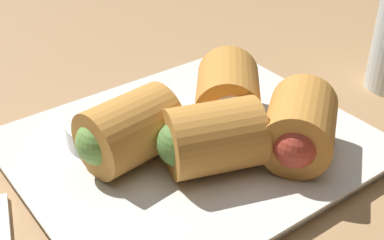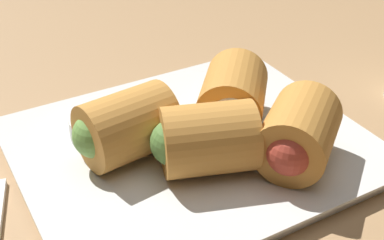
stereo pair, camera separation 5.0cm
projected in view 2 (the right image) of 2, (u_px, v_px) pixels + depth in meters
The scene contains 8 objects.
table_surface at pixel (159, 166), 51.42cm from camera, with size 180.00×140.00×2.00cm.
serving_plate at pixel (192, 148), 50.85cm from camera, with size 31.82×27.04×1.50cm.
roll_front_left at pixel (202, 140), 45.39cm from camera, with size 9.63×8.47×6.22cm.
roll_front_right at pixel (235, 99), 50.98cm from camera, with size 9.85×10.06×6.22cm.
roll_back_left at pixel (297, 136), 45.84cm from camera, with size 10.06×9.75×6.22cm.
roll_back_right at pixel (122, 127), 46.95cm from camera, with size 9.33×7.15×6.22cm.
dipping_bowl_near at pixel (195, 98), 54.94cm from camera, with size 7.82×7.82×2.20cm.
dipping_bowl_far at pixel (110, 122), 51.12cm from camera, with size 7.82×7.82×2.20cm.
Camera 2 is at (-17.30, -36.96, 32.75)cm, focal length 50.00 mm.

